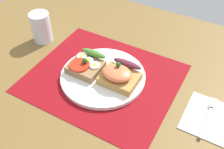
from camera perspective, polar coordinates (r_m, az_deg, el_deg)
The scene contains 8 objects.
ground_plane at distance 79.92cm, azimuth -1.88°, elevation -1.63°, with size 120.00×90.00×3.20cm, color brown.
placemat at distance 78.69cm, azimuth -1.91°, elevation -0.73°, with size 41.90×35.81×0.30cm, color maroon.
plate at distance 78.19cm, azimuth -1.92°, elevation -0.36°, with size 24.63×24.63×1.14cm, color white.
sandwich_egg_tomato at distance 78.94cm, azimuth -5.45°, elevation 2.10°, with size 9.30×9.87×4.38cm.
sandwich_salmon at distance 74.49cm, azimuth 1.55°, elevation -0.06°, with size 10.31×9.79×6.19cm.
napkin at distance 73.18cm, azimuth 19.80°, elevation -8.54°, with size 11.93×13.72×0.60cm, color white.
fork at distance 72.97cm, azimuth 19.75°, elevation -8.15°, with size 1.62×14.17×0.32cm.
drinking_glass at distance 93.26cm, azimuth -14.77°, elevation 9.62°, with size 6.49×6.49×10.13cm, color silver.
Camera 1 is at (29.74, -47.74, 55.18)cm, focal length 43.18 mm.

